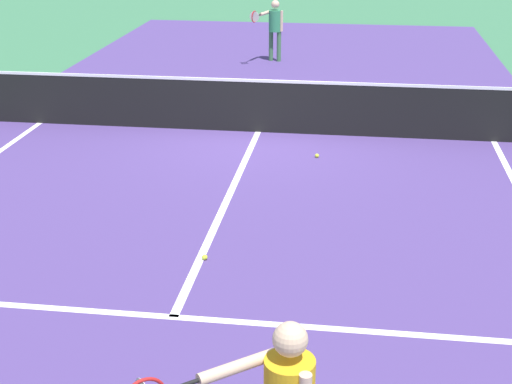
{
  "coord_description": "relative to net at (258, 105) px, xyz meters",
  "views": [
    {
      "loc": [
        1.73,
        -12.82,
        4.0
      ],
      "look_at": [
        0.7,
        -5.37,
        1.0
      ],
      "focal_mm": 52.81,
      "sensor_mm": 36.0,
      "label": 1
    }
  ],
  "objects": [
    {
      "name": "tennis_ball_mid_court",
      "position": [
        0.06,
        -5.1,
        -0.46
      ],
      "size": [
        0.07,
        0.07,
        0.07
      ],
      "primitive_type": "sphere",
      "color": "#CCE033",
      "rests_on": "ground_plane"
    },
    {
      "name": "court_surface_inbounds",
      "position": [
        0.0,
        0.0,
        -0.49
      ],
      "size": [
        10.62,
        24.4,
        0.0
      ],
      "primitive_type": "cube",
      "color": "#4C387A",
      "rests_on": "ground_plane"
    },
    {
      "name": "line_service_near",
      "position": [
        0.0,
        -6.4,
        -0.49
      ],
      "size": [
        8.22,
        0.1,
        0.01
      ],
      "primitive_type": "cube",
      "color": "white",
      "rests_on": "ground_plane"
    },
    {
      "name": "line_center_service",
      "position": [
        0.0,
        -3.2,
        -0.49
      ],
      "size": [
        0.1,
        6.4,
        0.01
      ],
      "primitive_type": "cube",
      "color": "white",
      "rests_on": "ground_plane"
    },
    {
      "name": "player_far",
      "position": [
        -0.42,
        6.11,
        0.44
      ],
      "size": [
        0.74,
        1.07,
        1.52
      ],
      "color": "#3F7247",
      "rests_on": "ground_plane"
    },
    {
      "name": "net",
      "position": [
        0.0,
        0.0,
        0.0
      ],
      "size": [
        10.57,
        0.09,
        1.07
      ],
      "color": "#33383D",
      "rests_on": "ground_plane"
    },
    {
      "name": "tennis_ball_near_net",
      "position": [
        1.13,
        -1.26,
        -0.46
      ],
      "size": [
        0.07,
        0.07,
        0.07
      ],
      "primitive_type": "sphere",
      "color": "#CCE033",
      "rests_on": "ground_plane"
    },
    {
      "name": "ground_plane",
      "position": [
        0.0,
        0.0,
        -0.49
      ],
      "size": [
        60.0,
        60.0,
        0.0
      ],
      "primitive_type": "plane",
      "color": "#38724C"
    }
  ]
}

